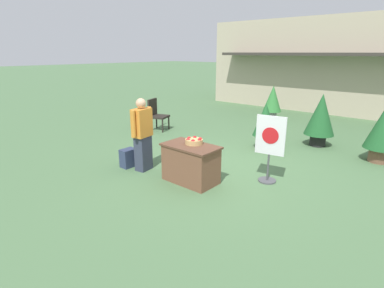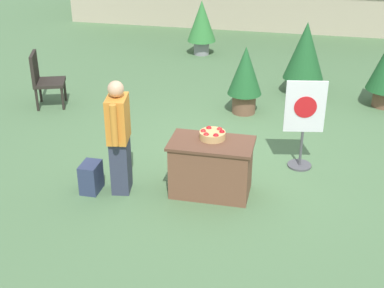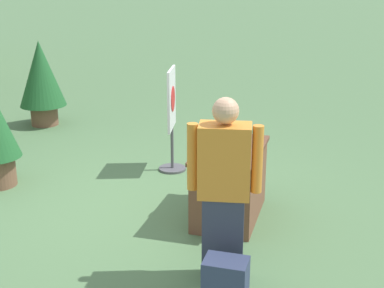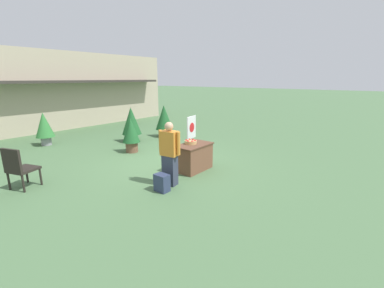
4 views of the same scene
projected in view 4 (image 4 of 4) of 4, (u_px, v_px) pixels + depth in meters
ground_plane at (168, 163)px, 8.15m from camera, size 120.00×120.00×0.00m
storefront_building at (45, 90)px, 14.11m from camera, size 13.22×4.95×3.95m
display_table at (194, 157)px, 7.45m from camera, size 1.12×0.65×0.77m
apple_basket at (191, 142)px, 7.40m from camera, size 0.35×0.35×0.13m
person_visitor at (170, 154)px, 6.30m from camera, size 0.32×0.60×1.60m
backpack at (162, 183)px, 6.07m from camera, size 0.24×0.34×0.42m
poster_board at (191, 134)px, 8.87m from camera, size 0.58×0.36×1.36m
patio_chair at (18, 167)px, 6.10m from camera, size 0.70×0.70×1.04m
potted_plant_far_right at (164, 119)px, 11.65m from camera, size 0.77×0.77×1.44m
potted_plant_far_left at (131, 122)px, 10.68m from camera, size 0.80×0.80×1.46m
potted_plant_near_left at (131, 133)px, 9.19m from camera, size 0.62×0.62×1.26m
potted_plant_near_right at (44, 126)px, 10.13m from camera, size 0.70×0.70×1.32m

